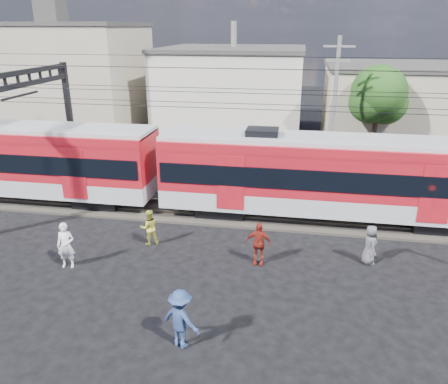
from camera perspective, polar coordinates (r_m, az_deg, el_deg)
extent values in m
plane|color=black|center=(15.72, -6.93, -14.24)|extent=(120.00, 120.00, 0.00)
cube|color=#2D2823|center=(22.49, -1.17, -2.55)|extent=(70.00, 3.40, 0.12)
cube|color=#59544C|center=(21.77, -1.55, -3.03)|extent=(70.00, 0.12, 0.12)
cube|color=#59544C|center=(23.12, -0.82, -1.55)|extent=(70.00, 0.12, 0.12)
cube|color=black|center=(24.25, -15.65, -0.83)|extent=(2.40, 2.20, 0.70)
cube|color=#A5A8AD|center=(26.56, -25.87, 1.54)|extent=(16.00, 3.00, 0.90)
cube|color=maroon|center=(26.12, -26.43, 4.95)|extent=(16.00, 3.00, 2.40)
cube|color=black|center=(26.18, -26.35, 4.42)|extent=(15.68, 3.08, 0.95)
cube|color=#A5A8AD|center=(25.85, -26.88, 7.60)|extent=(16.00, 2.60, 0.25)
cube|color=black|center=(22.31, -0.20, -1.93)|extent=(2.40, 2.20, 0.70)
cube|color=black|center=(22.99, 25.86, -3.44)|extent=(2.40, 2.20, 0.70)
cube|color=#A5A8AD|center=(21.76, 13.18, -0.84)|extent=(16.00, 3.00, 0.90)
cube|color=maroon|center=(21.23, 13.55, 3.30)|extent=(16.00, 3.00, 2.40)
cube|color=black|center=(21.30, 13.49, 2.66)|extent=(15.68, 3.08, 0.95)
cube|color=#A5A8AD|center=(20.89, 13.84, 6.57)|extent=(16.00, 2.60, 0.25)
cube|color=black|center=(28.96, -19.46, 8.75)|extent=(0.30, 0.30, 7.00)
cube|color=black|center=(24.71, -25.45, 13.84)|extent=(0.25, 9.30, 0.25)
cube|color=black|center=(24.78, -25.23, 12.47)|extent=(0.25, 9.30, 0.25)
cylinder|color=black|center=(20.26, -1.67, 10.92)|extent=(70.00, 0.03, 0.03)
cylinder|color=black|center=(21.61, -0.92, 11.56)|extent=(70.00, 0.03, 0.03)
cylinder|color=black|center=(20.15, -1.69, 12.88)|extent=(70.00, 0.03, 0.03)
cylinder|color=black|center=(21.51, -0.93, 13.40)|extent=(70.00, 0.03, 0.03)
cylinder|color=black|center=(17.28, -3.67, 15.86)|extent=(70.00, 0.03, 0.03)
cylinder|color=black|center=(24.13, 0.35, 17.31)|extent=(70.00, 0.03, 0.03)
cube|color=tan|center=(42.13, -20.65, 13.46)|extent=(14.00, 10.00, 9.00)
cube|color=#3F3D3A|center=(41.89, -21.50, 19.75)|extent=(14.28, 10.20, 0.30)
cube|color=beige|center=(40.08, 1.23, 12.99)|extent=(12.00, 12.00, 7.00)
cube|color=#3F3D3A|center=(39.74, 1.28, 18.21)|extent=(12.24, 12.24, 0.30)
cube|color=tan|center=(38.07, 25.39, 9.84)|extent=(16.00, 10.00, 6.00)
cube|color=#3F3D3A|center=(37.71, 26.15, 14.51)|extent=(16.32, 10.20, 0.30)
cylinder|color=slate|center=(27.73, 14.12, 10.40)|extent=(0.24, 0.24, 8.50)
cube|color=slate|center=(27.34, 14.82, 17.93)|extent=(1.80, 0.12, 0.12)
cube|color=slate|center=(27.38, 14.66, 16.26)|extent=(1.40, 0.12, 0.12)
cylinder|color=#382619|center=(31.45, 18.92, 6.82)|extent=(0.36, 0.36, 3.92)
sphere|color=#214914|center=(30.93, 19.57, 12.10)|extent=(3.64, 3.64, 3.64)
sphere|color=#214914|center=(31.42, 20.42, 10.81)|extent=(2.80, 2.80, 2.80)
imported|color=white|center=(18.33, -19.96, -6.57)|extent=(0.76, 0.57, 1.88)
imported|color=gold|center=(19.32, -9.75, -4.56)|extent=(0.97, 0.91, 1.60)
imported|color=navy|center=(13.39, -5.67, -16.17)|extent=(1.41, 1.12, 1.91)
imported|color=maroon|center=(17.51, 4.51, -6.71)|extent=(1.10, 0.52, 1.82)
imported|color=#54555A|center=(18.50, 18.51, -6.54)|extent=(0.71, 0.91, 1.64)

